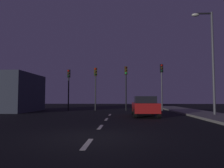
{
  "coord_description": "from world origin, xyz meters",
  "views": [
    {
      "loc": [
        1.04,
        -7.64,
        1.33
      ],
      "look_at": [
        -0.03,
        14.16,
        2.77
      ],
      "focal_mm": 35.11,
      "sensor_mm": 36.0,
      "label": 1
    }
  ],
  "objects_px": {
    "traffic_signal_far_right": "(162,78)",
    "car_stopped_ahead": "(145,106)",
    "traffic_signal_center_left": "(95,80)",
    "traffic_signal_center_right": "(126,80)",
    "street_lamp_right": "(210,54)",
    "traffic_signal_far_left": "(69,82)"
  },
  "relations": [
    {
      "from": "traffic_signal_far_right",
      "to": "street_lamp_right",
      "type": "relative_size",
      "value": 0.64
    },
    {
      "from": "traffic_signal_center_right",
      "to": "traffic_signal_far_right",
      "type": "distance_m",
      "value": 3.89
    },
    {
      "from": "traffic_signal_far_left",
      "to": "traffic_signal_far_right",
      "type": "bearing_deg",
      "value": 0.01
    },
    {
      "from": "traffic_signal_far_left",
      "to": "car_stopped_ahead",
      "type": "height_order",
      "value": "traffic_signal_far_left"
    },
    {
      "from": "traffic_signal_center_left",
      "to": "car_stopped_ahead",
      "type": "distance_m",
      "value": 9.03
    },
    {
      "from": "traffic_signal_far_left",
      "to": "traffic_signal_center_right",
      "type": "height_order",
      "value": "traffic_signal_center_right"
    },
    {
      "from": "traffic_signal_center_left",
      "to": "car_stopped_ahead",
      "type": "xyz_separation_m",
      "value": [
        4.65,
        -7.31,
        -2.56
      ]
    },
    {
      "from": "traffic_signal_center_left",
      "to": "street_lamp_right",
      "type": "bearing_deg",
      "value": -37.88
    },
    {
      "from": "traffic_signal_center_right",
      "to": "car_stopped_ahead",
      "type": "height_order",
      "value": "traffic_signal_center_right"
    },
    {
      "from": "traffic_signal_far_right",
      "to": "car_stopped_ahead",
      "type": "height_order",
      "value": "traffic_signal_far_right"
    },
    {
      "from": "traffic_signal_far_right",
      "to": "traffic_signal_center_right",
      "type": "bearing_deg",
      "value": -179.99
    },
    {
      "from": "traffic_signal_far_left",
      "to": "street_lamp_right",
      "type": "height_order",
      "value": "street_lamp_right"
    },
    {
      "from": "traffic_signal_center_right",
      "to": "traffic_signal_far_right",
      "type": "height_order",
      "value": "traffic_signal_far_right"
    },
    {
      "from": "traffic_signal_center_left",
      "to": "traffic_signal_center_right",
      "type": "bearing_deg",
      "value": 0.0
    },
    {
      "from": "street_lamp_right",
      "to": "traffic_signal_center_left",
      "type": "bearing_deg",
      "value": 142.12
    },
    {
      "from": "traffic_signal_far_right",
      "to": "car_stopped_ahead",
      "type": "relative_size",
      "value": 1.14
    },
    {
      "from": "car_stopped_ahead",
      "to": "street_lamp_right",
      "type": "bearing_deg",
      "value": -1.42
    },
    {
      "from": "car_stopped_ahead",
      "to": "traffic_signal_far_left",
      "type": "bearing_deg",
      "value": 136.32
    },
    {
      "from": "traffic_signal_center_left",
      "to": "traffic_signal_center_right",
      "type": "xyz_separation_m",
      "value": [
        3.37,
        0.0,
        0.08
      ]
    },
    {
      "from": "traffic_signal_far_left",
      "to": "car_stopped_ahead",
      "type": "distance_m",
      "value": 10.86
    },
    {
      "from": "car_stopped_ahead",
      "to": "street_lamp_right",
      "type": "height_order",
      "value": "street_lamp_right"
    },
    {
      "from": "traffic_signal_center_left",
      "to": "street_lamp_right",
      "type": "relative_size",
      "value": 0.6
    }
  ]
}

